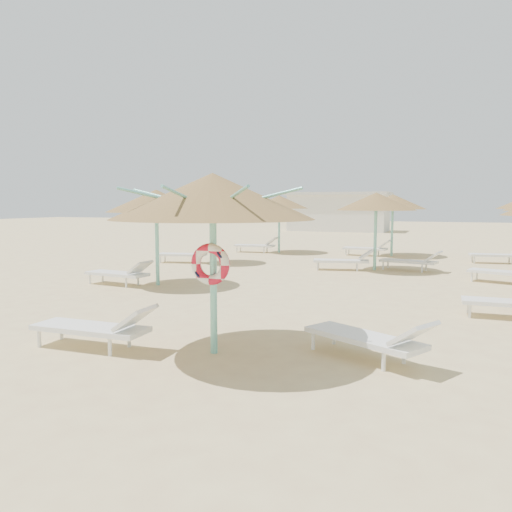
% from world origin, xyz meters
% --- Properties ---
extents(ground, '(120.00, 120.00, 0.00)m').
position_xyz_m(ground, '(0.00, 0.00, 0.00)').
color(ground, '#D8C184').
rests_on(ground, ground).
extents(main_palapa, '(3.10, 3.10, 2.78)m').
position_xyz_m(main_palapa, '(-0.28, -0.20, 2.42)').
color(main_palapa, '#73C8B9').
rests_on(main_palapa, ground).
extents(lounger_main_a, '(2.08, 0.68, 0.75)m').
position_xyz_m(lounger_main_a, '(-2.12, -0.69, 0.36)').
color(lounger_main_a, white).
rests_on(lounger_main_a, ground).
extents(lounger_main_b, '(2.07, 1.49, 0.74)m').
position_xyz_m(lounger_main_b, '(2.04, 0.32, 0.35)').
color(lounger_main_b, white).
rests_on(lounger_main_b, ground).
extents(palapa_field, '(19.85, 14.18, 2.73)m').
position_xyz_m(palapa_field, '(2.25, 9.71, 2.31)').
color(palapa_field, '#73C8B9').
rests_on(palapa_field, ground).
extents(service_hut, '(8.40, 4.40, 3.25)m').
position_xyz_m(service_hut, '(-6.00, 35.00, 1.64)').
color(service_hut, silver).
rests_on(service_hut, ground).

